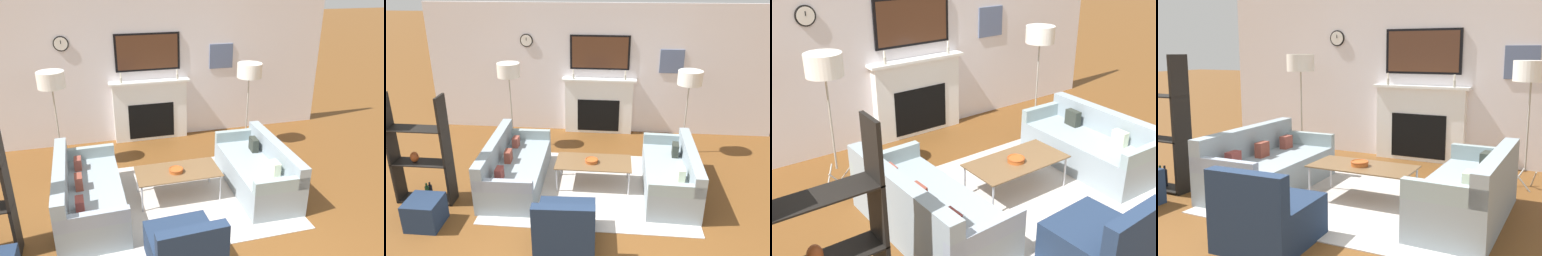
% 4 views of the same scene
% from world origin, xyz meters
% --- Properties ---
extents(fireplace_wall, '(7.31, 0.28, 2.70)m').
position_xyz_m(fireplace_wall, '(0.00, 4.32, 1.23)').
color(fireplace_wall, silver).
rests_on(fireplace_wall, ground_plane).
extents(area_rug, '(3.15, 2.31, 0.01)m').
position_xyz_m(area_rug, '(0.00, 1.93, 0.01)').
color(area_rug, '#BDB5AE').
rests_on(area_rug, ground_plane).
extents(couch_left, '(0.92, 1.93, 0.77)m').
position_xyz_m(couch_left, '(-1.28, 1.93, 0.27)').
color(couch_left, '#8A98A0').
rests_on(couch_left, ground_plane).
extents(couch_right, '(0.82, 1.80, 0.74)m').
position_xyz_m(couch_right, '(1.26, 1.93, 0.28)').
color(couch_right, '#8A98A0').
rests_on(couch_right, ground_plane).
extents(armchair, '(0.79, 0.86, 0.76)m').
position_xyz_m(armchair, '(-0.24, 0.53, 0.25)').
color(armchair, '#1D2C46').
rests_on(armchair, ground_plane).
extents(coffee_table, '(1.21, 0.60, 0.43)m').
position_xyz_m(coffee_table, '(0.02, 1.99, 0.40)').
color(coffee_table, brown).
rests_on(coffee_table, ground_plane).
extents(decorative_bowl, '(0.21, 0.21, 0.06)m').
position_xyz_m(decorative_bowl, '(-0.01, 1.97, 0.46)').
color(decorative_bowl, '#AF5320').
rests_on(decorative_bowl, coffee_table).
extents(floor_lamp_left, '(0.42, 0.42, 1.69)m').
position_xyz_m(floor_lamp_left, '(-1.67, 3.36, 1.53)').
color(floor_lamp_left, '#9E998E').
rests_on(floor_lamp_left, ground_plane).
extents(floor_lamp_right, '(0.44, 0.44, 1.63)m').
position_xyz_m(floor_lamp_right, '(1.67, 3.36, 1.47)').
color(floor_lamp_right, '#9E998E').
rests_on(floor_lamp_right, ground_plane).
extents(shelf_unit, '(0.87, 0.28, 1.70)m').
position_xyz_m(shelf_unit, '(-2.49, 1.30, 0.77)').
color(shelf_unit, black).
rests_on(shelf_unit, ground_plane).
extents(ottoman, '(0.45, 0.45, 0.41)m').
position_xyz_m(ottoman, '(-2.22, 0.72, 0.20)').
color(ottoman, '#1D2C46').
rests_on(ottoman, ground_plane).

